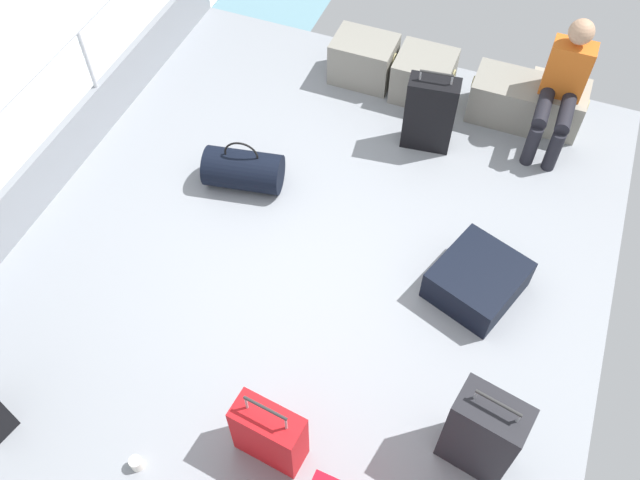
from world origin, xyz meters
The scene contains 14 objects.
ground_plane centered at (0.00, 0.00, -0.03)m, with size 4.40×5.20×0.06m, color gray.
gunwale_port centered at (-2.17, 0.00, 0.23)m, with size 0.06×5.20×0.45m, color gray.
railing_port centered at (-2.17, 0.00, 0.78)m, with size 0.04×4.20×1.02m.
cargo_crate_0 centered at (-0.30, 2.13, 0.21)m, with size 0.60×0.42×0.42m.
cargo_crate_1 centered at (0.28, 2.12, 0.20)m, with size 0.54×0.48×0.40m.
cargo_crate_2 centered at (1.03, 2.10, 0.20)m, with size 0.63×0.43×0.39m.
cargo_crate_3 centered at (1.44, 2.16, 0.19)m, with size 0.53×0.43×0.38m.
passenger_seated centered at (1.44, 1.98, 0.57)m, with size 0.34×0.66×1.08m.
suitcase_0 centered at (1.52, -1.01, 0.36)m, with size 0.45×0.33×0.80m.
suitcase_3 centered at (0.34, -1.43, 0.26)m, with size 0.45×0.25×0.66m.
suitcase_4 centered at (1.24, 0.19, 0.13)m, with size 0.73×0.76×0.27m.
suitcase_5 centered at (0.49, 1.51, 0.34)m, with size 0.43×0.25×0.77m.
duffel_bag centered at (-0.76, 0.52, 0.17)m, with size 0.67×0.44×0.48m.
paper_cup centered at (-0.39, -1.84, 0.05)m, with size 0.08×0.08×0.10m, color white.
Camera 1 is at (1.16, -2.69, 4.18)m, focal length 37.75 mm.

